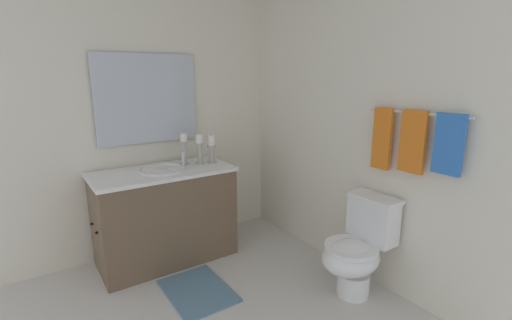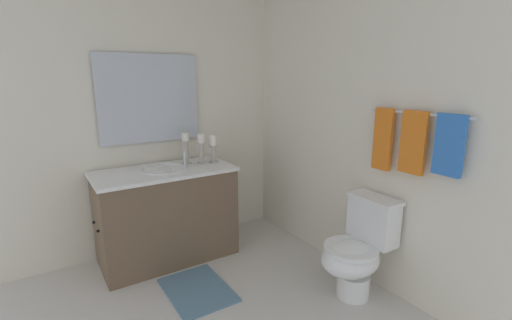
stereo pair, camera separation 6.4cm
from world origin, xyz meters
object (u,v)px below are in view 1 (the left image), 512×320
object	(u,v)px
vanity_cabinet	(165,215)
towel_near_corner	(449,144)
towel_center	(413,142)
mirror	(147,99)
candle_holder_tall	(212,148)
candle_holder_mid	(184,148)
towel_near_vanity	(382,139)
bath_mat	(198,291)
sink_basin	(163,174)
toilet	(357,249)
candle_holder_short	(200,148)
towel_bar	(417,113)

from	to	relation	value
vanity_cabinet	towel_near_corner	size ratio (longest dim) A/B	3.13
towel_center	towel_near_corner	size ratio (longest dim) A/B	1.11
mirror	candle_holder_tall	size ratio (longest dim) A/B	3.45
candle_holder_mid	towel_center	size ratio (longest dim) A/B	0.69
towel_near_vanity	bath_mat	xyz separation A→B (m)	(-0.67, -1.18, -1.16)
sink_basin	candle_holder_tall	size ratio (longest dim) A/B	1.55
bath_mat	toilet	bearing A→B (deg)	54.78
toilet	vanity_cabinet	bearing A→B (deg)	-143.42
candle_holder_mid	candle_holder_short	bearing A→B (deg)	63.67
candle_holder_tall	towel_center	distance (m)	1.70
mirror	towel_near_corner	xyz separation A→B (m)	(2.05, 1.18, -0.21)
candle_holder_short	toilet	size ratio (longest dim) A/B	0.37
sink_basin	towel_near_vanity	size ratio (longest dim) A/B	0.91
candle_holder_short	mirror	bearing A→B (deg)	-125.86
towel_near_vanity	mirror	bearing A→B (deg)	-143.27
towel_near_corner	towel_bar	bearing A→B (deg)	175.65
candle_holder_tall	towel_near_vanity	world-z (taller)	towel_near_vanity
candle_holder_short	towel_near_corner	size ratio (longest dim) A/B	0.73
towel_center	towel_near_corner	xyz separation A→B (m)	(0.24, 0.00, 0.02)
vanity_cabinet	towel_near_vanity	bearing A→B (deg)	42.21
mirror	towel_near_vanity	xyz separation A→B (m)	(1.58, 1.18, -0.24)
sink_basin	candle_holder_mid	xyz separation A→B (m)	(-0.08, 0.24, 0.19)
mirror	towel_center	distance (m)	2.18
sink_basin	towel_center	world-z (taller)	towel_center
sink_basin	candle_holder_tall	distance (m)	0.50
vanity_cabinet	towel_center	xyz separation A→B (m)	(1.54, 1.18, 0.77)
candle_holder_mid	bath_mat	bearing A→B (deg)	-18.65
towel_bar	bath_mat	xyz separation A→B (m)	(-0.91, -1.20, -1.36)
towel_near_corner	bath_mat	world-z (taller)	towel_near_corner
sink_basin	toilet	world-z (taller)	sink_basin
towel_center	bath_mat	xyz separation A→B (m)	(-0.91, -1.18, -1.17)
towel_bar	towel_near_corner	size ratio (longest dim) A/B	1.88
candle_holder_mid	towel_near_corner	size ratio (longest dim) A/B	0.76
candle_holder_short	towel_bar	xyz separation A→B (m)	(1.55, 0.84, 0.40)
towel_near_vanity	towel_center	xyz separation A→B (m)	(0.24, 0.00, 0.01)
sink_basin	bath_mat	xyz separation A→B (m)	(0.62, -0.00, -0.78)
towel_near_vanity	vanity_cabinet	bearing A→B (deg)	-137.79
towel_bar	toilet	bearing A→B (deg)	-135.11
toilet	towel_bar	xyz separation A→B (m)	(0.22, 0.22, 1.01)
candle_holder_short	towel_bar	distance (m)	1.81
vanity_cabinet	toilet	size ratio (longest dim) A/B	1.58
sink_basin	mirror	xyz separation A→B (m)	(-0.28, -0.00, 0.62)
mirror	towel_bar	size ratio (longest dim) A/B	1.26
toilet	towel_center	xyz separation A→B (m)	(0.22, 0.20, 0.82)
mirror	candle_holder_tall	bearing A→B (deg)	59.14
towel_near_vanity	bath_mat	bearing A→B (deg)	-119.77
towel_bar	mirror	bearing A→B (deg)	-146.62
candle_holder_short	towel_near_vanity	size ratio (longest dim) A/B	0.62
vanity_cabinet	candle_holder_tall	bearing A→B (deg)	89.80
candle_holder_mid	bath_mat	xyz separation A→B (m)	(0.70, -0.24, -0.97)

